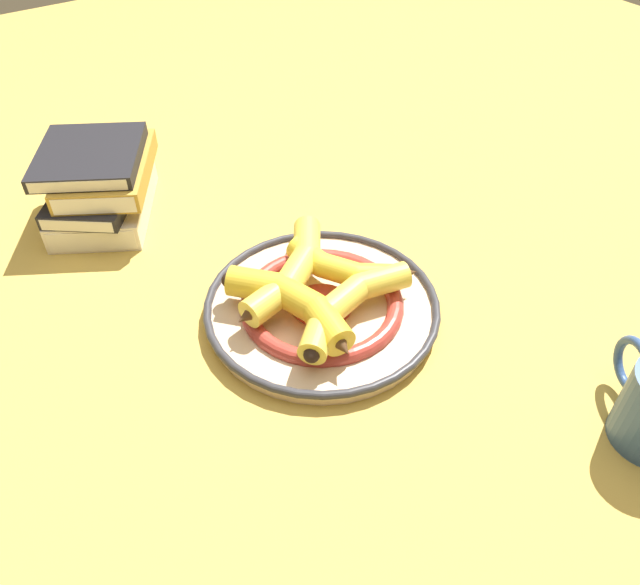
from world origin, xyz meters
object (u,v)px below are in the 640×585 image
object	(u,v)px
banana_a	(339,267)
banana_d	(291,272)
banana_c	(295,304)
book_stack	(101,184)
banana_b	(350,302)
decorative_bowl	(320,305)

from	to	relation	value
banana_a	banana_d	distance (m)	0.06
banana_c	book_stack	bearing A→B (deg)	-2.05
banana_a	banana_b	distance (m)	0.07
banana_a	banana_b	world-z (taller)	banana_b
decorative_bowl	banana_b	bearing A→B (deg)	-163.65
decorative_bowl	banana_d	bearing A→B (deg)	22.82
book_stack	banana_c	bearing A→B (deg)	55.54
decorative_bowl	banana_b	world-z (taller)	banana_b
banana_b	banana_c	distance (m)	0.07
banana_c	book_stack	world-z (taller)	book_stack
decorative_bowl	book_stack	bearing A→B (deg)	22.37
decorative_bowl	banana_a	bearing A→B (deg)	-67.26
decorative_bowl	banana_a	xyz separation A→B (m)	(0.02, -0.04, 0.03)
banana_b	book_stack	bearing A→B (deg)	-83.10
decorative_bowl	banana_b	distance (m)	0.06
banana_c	banana_d	bearing A→B (deg)	-45.02
banana_a	book_stack	bearing A→B (deg)	177.70
banana_b	banana_d	xyz separation A→B (m)	(0.09, 0.03, 0.00)
decorative_bowl	banana_a	world-z (taller)	banana_a
book_stack	banana_a	bearing A→B (deg)	68.72
banana_b	banana_c	xyz separation A→B (m)	(0.03, 0.06, 0.00)
banana_a	book_stack	size ratio (longest dim) A/B	0.65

